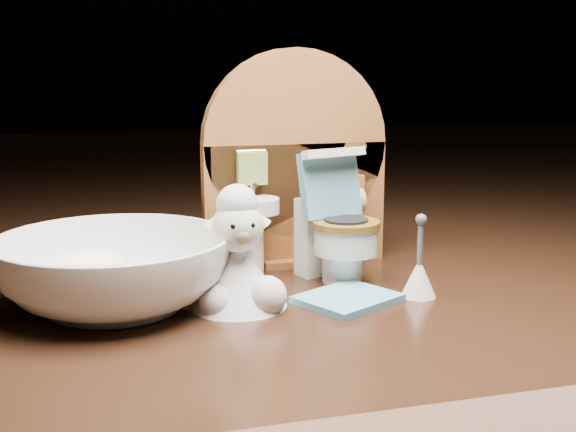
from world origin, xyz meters
name	(u,v)px	position (x,y,z in m)	size (l,w,h in m)	color
backdrop_panel	(294,172)	(0.00, 0.06, 0.07)	(0.13, 0.05, 0.15)	#9B592A
toy_toilet	(335,232)	(0.02, 0.02, 0.03)	(0.05, 0.06, 0.09)	white
bath_mat	(348,299)	(0.01, -0.03, 0.00)	(0.05, 0.04, 0.00)	#5E9DB5
toilet_brush	(419,275)	(0.05, -0.03, 0.01)	(0.02, 0.02, 0.05)	white
plush_lamb	(239,264)	(-0.06, -0.02, 0.03)	(0.06, 0.06, 0.07)	silver
ceramic_bowl	(114,272)	(-0.13, 0.00, 0.02)	(0.13, 0.13, 0.04)	white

